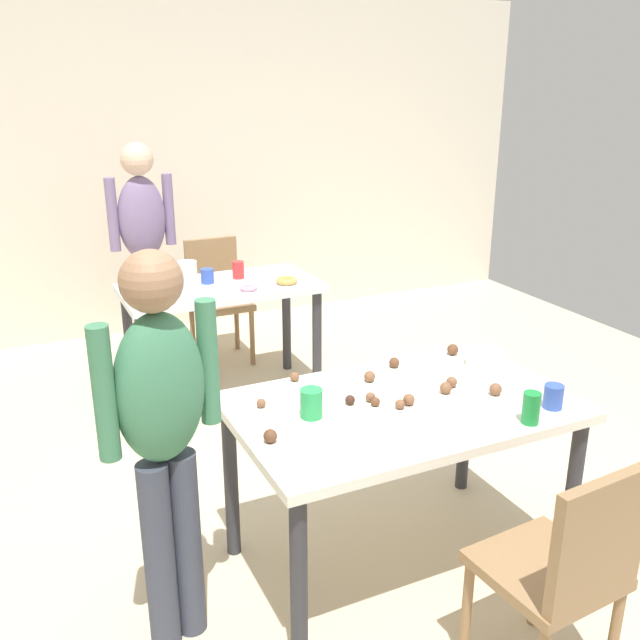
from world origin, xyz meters
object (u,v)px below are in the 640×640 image
chair_far_table (217,292)px  dining_table_near (401,423)px  person_girl_near (163,424)px  person_adult_far (143,237)px  chair_near_table (566,566)px  soda_can (531,408)px  pitcher_far (188,279)px  mixing_bowl (485,358)px  dining_table_far (221,303)px

chair_far_table → dining_table_near: bearing=-90.7°
person_girl_near → person_adult_far: person_adult_far is taller
chair_near_table → soda_can: (0.21, 0.44, 0.31)m
soda_can → pitcher_far: bearing=109.0°
mixing_bowl → pitcher_far: (-0.91, 1.58, 0.07)m
soda_can → pitcher_far: pitcher_far is taller
mixing_bowl → soda_can: (-0.19, -0.51, 0.03)m
dining_table_near → chair_near_table: (0.13, -0.79, -0.16)m
chair_near_table → soda_can: soda_can is taller
chair_near_table → person_girl_near: size_ratio=0.59×
person_adult_far → soda_can: 3.02m
chair_near_table → person_girl_near: bearing=144.2°
mixing_bowl → chair_near_table: bearing=-112.6°
person_adult_far → mixing_bowl: person_adult_far is taller
soda_can → chair_far_table: bearing=96.0°
soda_can → chair_near_table: bearing=-115.0°
mixing_bowl → person_adult_far: bearing=112.4°
dining_table_far → soda_can: bearing=-77.9°
dining_table_near → pitcher_far: pitcher_far is taller
chair_near_table → soda_can: 0.58m
person_girl_near → person_adult_far: bearing=79.3°
chair_far_table → person_adult_far: (-0.49, 0.00, 0.45)m
chair_near_table → chair_far_table: (-0.10, 3.35, 0.00)m
mixing_bowl → chair_far_table: bearing=101.8°
dining_table_near → mixing_bowl: mixing_bowl is taller
dining_table_far → soda_can: 2.30m
person_girl_near → mixing_bowl: bearing=7.0°
person_adult_far → mixing_bowl: (0.99, -2.39, -0.16)m
pitcher_far → dining_table_far: bearing=31.6°
chair_near_table → pitcher_far: size_ratio=4.16×
person_girl_near → mixing_bowl: size_ratio=8.71×
person_girl_near → soda_can: bearing=-14.5°
dining_table_near → pitcher_far: size_ratio=6.34×
dining_table_near → chair_far_table: bearing=89.3°
chair_near_table → dining_table_far: bearing=95.8°
mixing_bowl → person_girl_near: bearing=-173.0°
soda_can → person_adult_far: bearing=105.3°
chair_near_table → mixing_bowl: (0.40, 0.96, 0.29)m
person_adult_far → soda_can: size_ratio=12.84×
dining_table_far → person_adult_far: size_ratio=0.76×
person_girl_near → dining_table_far: bearing=67.2°
chair_far_table → dining_table_far: bearing=-104.6°
dining_table_far → soda_can: soda_can is taller
dining_table_near → mixing_bowl: bearing=17.2°
dining_table_far → mixing_bowl: (0.67, -1.73, 0.15)m
chair_far_table → mixing_bowl: chair_far_table is taller
person_girl_near → dining_table_near: bearing=1.1°
mixing_bowl → dining_table_far: bearing=111.3°
dining_table_near → person_girl_near: (-0.94, -0.02, 0.22)m
person_adult_far → dining_table_near: bearing=-79.9°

